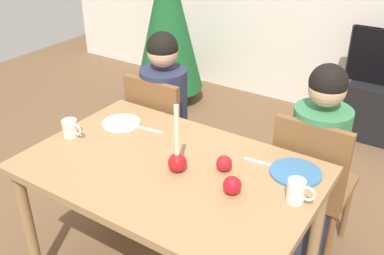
{
  "coord_description": "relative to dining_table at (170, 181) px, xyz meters",
  "views": [
    {
      "loc": [
        1.05,
        -1.41,
        1.91
      ],
      "look_at": [
        0.0,
        0.2,
        0.87
      ],
      "focal_mm": 41.03,
      "sensor_mm": 36.0,
      "label": 1
    }
  ],
  "objects": [
    {
      "name": "dining_table",
      "position": [
        0.0,
        0.0,
        0.0
      ],
      "size": [
        1.4,
        0.9,
        0.75
      ],
      "color": "#99754C",
      "rests_on": "ground"
    },
    {
      "name": "chair_left",
      "position": [
        -0.5,
        0.61,
        -0.15
      ],
      "size": [
        0.4,
        0.4,
        0.9
      ],
      "color": "brown",
      "rests_on": "ground"
    },
    {
      "name": "chair_right",
      "position": [
        0.52,
        0.61,
        -0.15
      ],
      "size": [
        0.4,
        0.4,
        0.9
      ],
      "color": "brown",
      "rests_on": "ground"
    },
    {
      "name": "person_left_child",
      "position": [
        -0.5,
        0.64,
        -0.1
      ],
      "size": [
        0.3,
        0.3,
        1.17
      ],
      "color": "#33384C",
      "rests_on": "ground"
    },
    {
      "name": "person_right_child",
      "position": [
        0.52,
        0.64,
        -0.1
      ],
      "size": [
        0.3,
        0.3,
        1.17
      ],
      "color": "#33384C",
      "rests_on": "ground"
    },
    {
      "name": "christmas_tree",
      "position": [
        -1.41,
        1.94,
        0.17
      ],
      "size": [
        0.67,
        0.67,
        1.61
      ],
      "color": "brown",
      "rests_on": "ground"
    },
    {
      "name": "candle_centerpiece",
      "position": [
        0.05,
        -0.01,
        0.15
      ],
      "size": [
        0.09,
        0.09,
        0.34
      ],
      "color": "red",
      "rests_on": "dining_table"
    },
    {
      "name": "plate_left",
      "position": [
        -0.48,
        0.2,
        0.09
      ],
      "size": [
        0.21,
        0.21,
        0.01
      ],
      "primitive_type": "cylinder",
      "color": "white",
      "rests_on": "dining_table"
    },
    {
      "name": "plate_right",
      "position": [
        0.53,
        0.27,
        0.09
      ],
      "size": [
        0.24,
        0.24,
        0.01
      ],
      "primitive_type": "cylinder",
      "color": "teal",
      "rests_on": "dining_table"
    },
    {
      "name": "mug_left",
      "position": [
        -0.61,
        -0.05,
        0.13
      ],
      "size": [
        0.12,
        0.08,
        0.09
      ],
      "color": "silver",
      "rests_on": "dining_table"
    },
    {
      "name": "mug_right",
      "position": [
        0.61,
        0.08,
        0.14
      ],
      "size": [
        0.12,
        0.08,
        0.1
      ],
      "color": "white",
      "rests_on": "dining_table"
    },
    {
      "name": "fork_left",
      "position": [
        -0.31,
        0.23,
        0.09
      ],
      "size": [
        0.18,
        0.03,
        0.01
      ],
      "primitive_type": "cube",
      "rotation": [
        0.0,
        0.0,
        0.11
      ],
      "color": "silver",
      "rests_on": "dining_table"
    },
    {
      "name": "fork_right",
      "position": [
        0.36,
        0.26,
        0.09
      ],
      "size": [
        0.18,
        0.03,
        0.01
      ],
      "primitive_type": "cube",
      "rotation": [
        0.0,
        0.0,
        0.1
      ],
      "color": "silver",
      "rests_on": "dining_table"
    },
    {
      "name": "apple_near_candle",
      "position": [
        0.24,
        0.11,
        0.12
      ],
      "size": [
        0.08,
        0.08,
        0.08
      ],
      "primitive_type": "sphere",
      "color": "#B01720",
      "rests_on": "dining_table"
    },
    {
      "name": "apple_by_left_plate",
      "position": [
        0.35,
        -0.02,
        0.12
      ],
      "size": [
        0.08,
        0.08,
        0.08
      ],
      "primitive_type": "sphere",
      "color": "red",
      "rests_on": "dining_table"
    }
  ]
}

